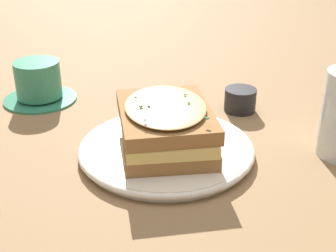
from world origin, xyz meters
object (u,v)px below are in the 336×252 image
(sandwich, at_px, (167,124))
(teacup_with_saucer, at_px, (38,83))
(dinner_plate, at_px, (168,148))
(condiment_pot, at_px, (240,100))

(sandwich, bearing_deg, teacup_with_saucer, -100.07)
(dinner_plate, xyz_separation_m, teacup_with_saucer, (-0.05, -0.29, 0.02))
(condiment_pot, bearing_deg, sandwich, -9.53)
(teacup_with_saucer, distance_m, condiment_pot, 0.34)
(dinner_plate, xyz_separation_m, condiment_pot, (-0.18, 0.03, 0.01))
(teacup_with_saucer, xyz_separation_m, condiment_pot, (-0.13, 0.32, -0.01))
(dinner_plate, distance_m, condiment_pot, 0.18)
(dinner_plate, distance_m, teacup_with_saucer, 0.29)
(dinner_plate, bearing_deg, teacup_with_saucer, -99.67)
(sandwich, relative_size, teacup_with_saucer, 1.61)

